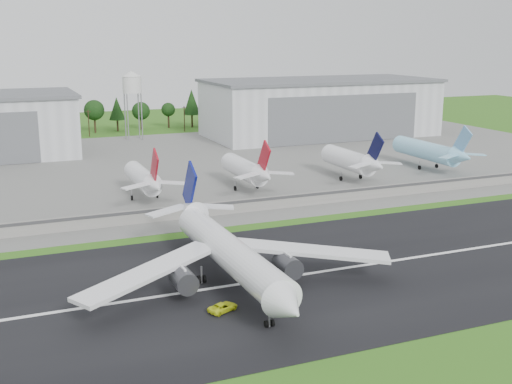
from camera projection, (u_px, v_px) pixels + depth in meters
name	position (u px, v px, depth m)	size (l,w,h in m)	color
ground	(379.00, 286.00, 114.37)	(600.00, 600.00, 0.00)	#305E16
runway	(350.00, 268.00, 123.35)	(320.00, 60.00, 0.10)	black
runway_centerline	(350.00, 267.00, 123.33)	(220.00, 1.00, 0.02)	white
apron	(188.00, 165.00, 222.27)	(320.00, 150.00, 0.10)	slate
blast_fence	(260.00, 204.00, 163.39)	(240.00, 0.61, 3.50)	gray
hangar_east	(320.00, 107.00, 287.38)	(102.00, 47.00, 25.20)	silver
water_tower	(132.00, 82.00, 273.12)	(8.40, 8.40, 29.40)	#99999E
utility_poles	(138.00, 134.00, 294.22)	(230.00, 3.00, 12.00)	black
treeline	(132.00, 130.00, 307.71)	(320.00, 16.00, 22.00)	black
main_airliner	(231.00, 261.00, 112.79)	(57.28, 59.09, 18.17)	white
ground_vehicle	(223.00, 307.00, 103.41)	(2.41, 5.22, 1.45)	#D1DC19
parked_jet_red_a	(145.00, 179.00, 172.70)	(7.36, 31.29, 16.45)	white
parked_jet_red_b	(248.00, 170.00, 183.73)	(7.36, 31.29, 16.64)	white
parked_jet_navy	(354.00, 161.00, 196.58)	(7.36, 31.29, 16.88)	white
parked_jet_skyblue	(432.00, 151.00, 213.24)	(7.36, 37.29, 16.83)	#8DD2F4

